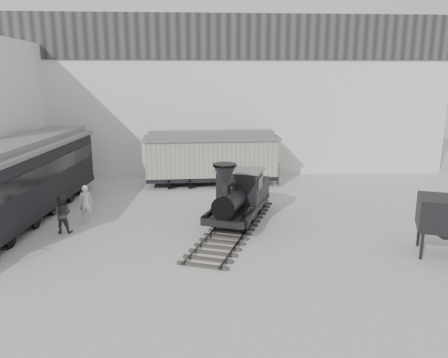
{
  "coord_description": "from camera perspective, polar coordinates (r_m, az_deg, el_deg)",
  "views": [
    {
      "loc": [
        -0.88,
        -16.6,
        6.98
      ],
      "look_at": [
        0.44,
        4.31,
        2.0
      ],
      "focal_mm": 35.0,
      "sensor_mm": 36.0,
      "label": 1
    }
  ],
  "objects": [
    {
      "name": "boxcar",
      "position": [
        28.31,
        -1.64,
        2.92
      ],
      "size": [
        8.69,
        3.0,
        3.52
      ],
      "rotation": [
        0.0,
        0.0,
        0.04
      ],
      "color": "black",
      "rests_on": "ground"
    },
    {
      "name": "locomotive",
      "position": [
        20.85,
        1.82,
        -2.69
      ],
      "size": [
        5.12,
        9.43,
        3.29
      ],
      "rotation": [
        0.0,
        0.0,
        -0.35
      ],
      "color": "#2F2924",
      "rests_on": "ground"
    },
    {
      "name": "ground",
      "position": [
        18.03,
        -0.55,
        -9.41
      ],
      "size": [
        90.0,
        90.0,
        0.0
      ],
      "primitive_type": "plane",
      "color": "#9E9E9B"
    },
    {
      "name": "coal_hopper",
      "position": [
        19.23,
        27.14,
        -4.6
      ],
      "size": [
        2.67,
        2.46,
        2.35
      ],
      "rotation": [
        0.0,
        0.0,
        -0.4
      ],
      "color": "black",
      "rests_on": "ground"
    },
    {
      "name": "visitor_b",
      "position": [
        21.09,
        -20.38,
        -4.29
      ],
      "size": [
        0.91,
        0.73,
        1.77
      ],
      "primitive_type": "imported",
      "rotation": [
        0.0,
        0.0,
        3.07
      ],
      "color": "#343435",
      "rests_on": "ground"
    },
    {
      "name": "north_wall",
      "position": [
        31.63,
        -2.06,
        10.77
      ],
      "size": [
        34.0,
        2.51,
        11.0
      ],
      "color": "silver",
      "rests_on": "ground"
    },
    {
      "name": "visitor_a",
      "position": [
        22.44,
        -17.61,
        -2.99
      ],
      "size": [
        0.68,
        0.46,
        1.8
      ],
      "primitive_type": "imported",
      "rotation": [
        0.0,
        0.0,
        3.09
      ],
      "color": "silver",
      "rests_on": "ground"
    },
    {
      "name": "passenger_coach",
      "position": [
        23.63,
        -24.62,
        0.03
      ],
      "size": [
        4.11,
        13.92,
        3.67
      ],
      "rotation": [
        0.0,
        0.0,
        -0.09
      ],
      "color": "black",
      "rests_on": "ground"
    }
  ]
}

